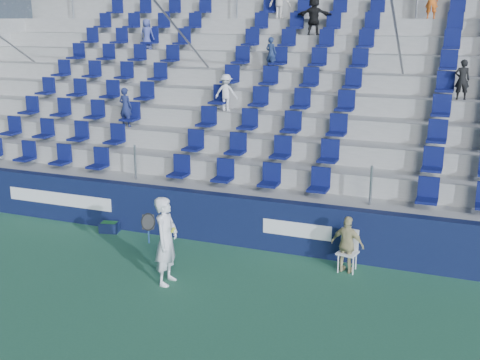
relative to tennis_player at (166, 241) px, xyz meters
The scene contains 7 objects.
ground 1.23m from the tennis_player, 49.11° to the right, with size 70.00×70.00×0.00m, color #2B6547.
sponsor_wall 2.61m from the tennis_player, 78.03° to the left, with size 24.00×0.32×1.20m.
grandstand 7.74m from the tennis_player, 85.96° to the left, with size 24.00×8.17×6.63m.
tennis_player is the anchor object (origin of this frame).
line_judge_chair 3.88m from the tennis_player, 31.65° to the left, with size 0.46×0.47×0.90m.
line_judge 3.80m from the tennis_player, 29.81° to the left, with size 0.72×0.30×1.24m, color tan.
ball_bin 3.59m from the tennis_player, 142.54° to the left, with size 0.53×0.41×0.27m.
Camera 1 is at (4.98, -9.36, 5.24)m, focal length 45.00 mm.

